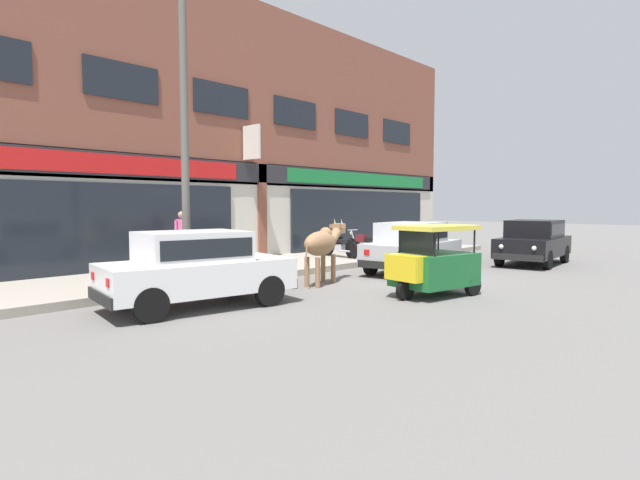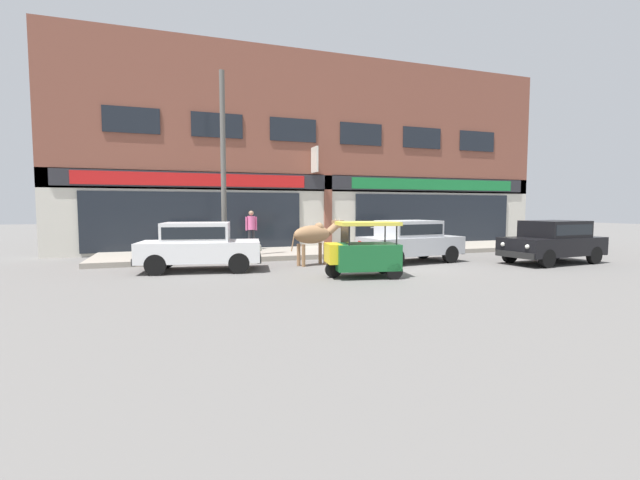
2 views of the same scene
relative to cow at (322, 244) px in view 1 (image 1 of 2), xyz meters
name	(u,v)px [view 1 (image 1 of 2)]	position (x,y,z in m)	size (l,w,h in m)	color
ground_plane	(402,278)	(2.30, -0.80, -1.01)	(90.00, 90.00, 0.00)	#605E5B
sidewalk	(298,263)	(2.30, 3.20, -0.92)	(19.00, 3.59, 0.18)	gray
shop_building	(256,140)	(2.30, 5.26, 3.19)	(23.00, 1.40, 8.84)	brown
cow	(322,244)	(0.00, 0.00, 0.00)	(2.09, 0.96, 1.61)	#936B47
car_0	(412,245)	(3.33, -0.46, -0.19)	(3.74, 2.00, 1.46)	black
car_1	(534,240)	(7.82, -2.27, -0.19)	(3.72, 1.91, 1.46)	black
car_2	(196,265)	(-3.70, -0.15, -0.19)	(3.79, 2.17, 1.46)	black
auto_rickshaw	(432,265)	(0.47, -2.79, -0.35)	(2.10, 1.44, 1.52)	black
motorcycle_0	(339,246)	(3.92, 2.83, -0.44)	(0.54, 1.81, 0.88)	black
motorcycle_1	(365,244)	(5.26, 2.78, -0.44)	(0.52, 1.81, 0.88)	black
pedestrian	(182,233)	(-1.37, 4.14, 0.16)	(0.49, 0.32, 1.60)	#2D2D33
utility_pole	(185,143)	(-2.74, 1.70, 2.35)	(0.18, 0.18, 6.36)	#595651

